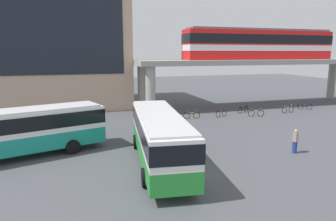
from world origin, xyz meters
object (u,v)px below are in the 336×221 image
(bicycle_red, at_px, (221,113))
(train, at_px, (260,44))
(bicycle_black, at_px, (243,110))
(bicycle_orange, at_px, (192,115))
(station_building, at_px, (33,41))
(bus_main, at_px, (159,133))
(bicycle_silver, at_px, (288,110))
(bicycle_blue, at_px, (305,106))
(pedestrian_waiting_near_stop, at_px, (295,142))
(bicycle_brown, at_px, (256,113))
(bus_secondary, at_px, (19,128))

(bicycle_red, bearing_deg, train, 34.01)
(bicycle_black, height_order, bicycle_orange, same)
(station_building, height_order, bicycle_red, station_building)
(station_building, xyz_separation_m, bicycle_red, (19.81, -13.84, -7.91))
(bus_main, height_order, bicycle_silver, bus_main)
(bicycle_blue, xyz_separation_m, pedestrian_waiting_near_stop, (-12.57, -13.48, 0.43))
(station_building, height_order, train, station_building)
(train, relative_size, bicycle_red, 12.17)
(bus_main, distance_m, bicycle_brown, 17.85)
(bicycle_red, relative_size, bicycle_silver, 0.94)
(train, distance_m, bicycle_silver, 9.47)
(station_building, distance_m, bus_main, 28.15)
(bicycle_black, bearing_deg, bus_secondary, -157.43)
(bicycle_red, xyz_separation_m, bicycle_brown, (3.71, -0.98, 0.00))
(bus_secondary, height_order, bicycle_silver, bus_secondary)
(station_building, distance_m, bicycle_black, 27.60)
(bicycle_brown, xyz_separation_m, pedestrian_waiting_near_stop, (-4.46, -11.59, 0.43))
(bus_main, bearing_deg, bicycle_blue, 30.06)
(bicycle_red, height_order, bicycle_silver, same)
(pedestrian_waiting_near_stop, bearing_deg, bus_main, 176.00)
(bus_main, distance_m, bicycle_black, 19.17)
(bicycle_red, bearing_deg, station_building, 145.06)
(train, height_order, bicycle_blue, train)
(bus_secondary, xyz_separation_m, bicycle_orange, (15.36, 8.04, -1.63))
(train, relative_size, bicycle_black, 11.92)
(train, xyz_separation_m, bicycle_brown, (-4.17, -6.30, -7.60))
(bicycle_orange, bearing_deg, bicycle_blue, 3.07)
(bicycle_blue, bearing_deg, bus_main, -149.94)
(bicycle_blue, height_order, bicycle_orange, same)
(bicycle_silver, bearing_deg, bicycle_brown, -171.89)
(bus_main, height_order, bicycle_red, bus_main)
(bicycle_black, height_order, bicycle_brown, same)
(bicycle_orange, bearing_deg, station_building, 140.00)
(bicycle_red, height_order, bicycle_brown, same)
(bus_secondary, height_order, bicycle_blue, bus_secondary)
(station_building, relative_size, train, 1.13)
(station_building, bearing_deg, bicycle_brown, -32.21)
(station_building, xyz_separation_m, bicycle_orange, (16.38, -13.75, -7.91))
(bicycle_brown, bearing_deg, bus_secondary, -162.80)
(station_building, distance_m, bicycle_blue, 35.08)
(bus_secondary, relative_size, bicycle_silver, 6.35)
(bicycle_brown, bearing_deg, bicycle_orange, 171.44)
(bus_secondary, relative_size, bicycle_brown, 6.45)
(bicycle_silver, bearing_deg, bus_secondary, -164.31)
(pedestrian_waiting_near_stop, bearing_deg, train, 64.24)
(train, height_order, pedestrian_waiting_near_stop, train)
(train, distance_m, bus_main, 25.76)
(bus_main, relative_size, pedestrian_waiting_near_stop, 6.69)
(bicycle_blue, bearing_deg, station_building, 157.77)
(bicycle_black, distance_m, bicycle_brown, 2.30)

